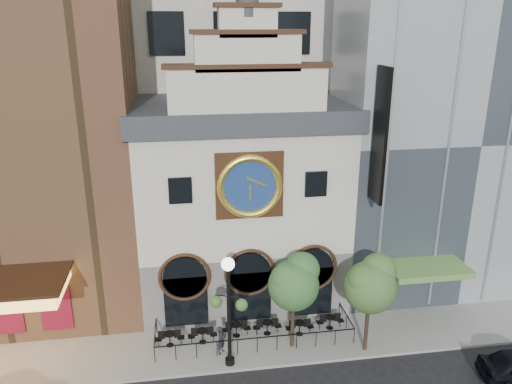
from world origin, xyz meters
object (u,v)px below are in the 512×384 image
object	(u,v)px
bistro_0	(170,338)
bistro_1	(203,335)
bistro_3	(267,327)
lamppost	(229,300)
bistro_4	(300,327)
pedestrian	(221,340)
bistro_5	(330,321)
tree_right	(371,283)
bistro_2	(236,329)
tree_left	(294,281)

from	to	relation	value
bistro_0	bistro_1	xyz separation A→B (m)	(1.76, 0.01, 0.00)
bistro_1	bistro_3	bearing A→B (deg)	4.02
bistro_0	lamppost	distance (m)	4.86
bistro_3	bistro_4	size ratio (longest dim) A/B	1.00
bistro_4	pedestrian	size ratio (longest dim) A/B	1.01
bistro_1	bistro_5	world-z (taller)	same
bistro_5	tree_right	bearing A→B (deg)	-57.62
bistro_2	lamppost	size ratio (longest dim) A/B	0.26
pedestrian	tree_right	xyz separation A→B (m)	(7.62, -0.83, 3.17)
bistro_0	bistro_4	distance (m)	7.14
pedestrian	bistro_1	bearing A→B (deg)	78.49
pedestrian	bistro_4	bearing A→B (deg)	-40.93
lamppost	tree_left	xyz separation A→B (m)	(3.51, 1.03, 0.19)
bistro_1	pedestrian	world-z (taller)	pedestrian
bistro_1	bistro_2	size ratio (longest dim) A/B	1.00
bistro_3	lamppost	bearing A→B (deg)	-135.88
bistro_2	bistro_4	xyz separation A→B (m)	(3.50, -0.37, 0.00)
bistro_2	bistro_3	world-z (taller)	same
tree_left	tree_right	bearing A→B (deg)	-13.28
bistro_5	bistro_0	bearing A→B (deg)	-178.46
bistro_0	tree_left	bearing A→B (deg)	-8.43
bistro_0	bistro_5	size ratio (longest dim) A/B	1.00
pedestrian	tree_left	world-z (taller)	tree_left
bistro_0	pedestrian	world-z (taller)	pedestrian
bistro_0	bistro_2	distance (m)	3.65
bistro_5	tree_left	world-z (taller)	tree_left
bistro_0	bistro_4	xyz separation A→B (m)	(7.14, -0.06, 0.00)
bistro_2	lamppost	distance (m)	4.02
pedestrian	lamppost	xyz separation A→B (m)	(0.35, -0.97, 2.91)
pedestrian	tree_right	bearing A→B (deg)	-59.42
lamppost	tree_left	bearing A→B (deg)	38.27
bistro_0	bistro_4	bearing A→B (deg)	-0.50
bistro_2	bistro_5	xyz separation A→B (m)	(5.34, -0.07, 0.00)
pedestrian	bistro_3	bearing A→B (deg)	-27.41
bistro_1	bistro_4	bearing A→B (deg)	-0.76
bistro_2	pedestrian	bearing A→B (deg)	-125.31
bistro_1	bistro_3	distance (m)	3.62
pedestrian	lamppost	distance (m)	3.09
bistro_3	tree_right	world-z (taller)	tree_right
bistro_4	tree_right	xyz separation A→B (m)	(3.17, -1.80, 3.49)
bistro_4	lamppost	xyz separation A→B (m)	(-4.10, -1.94, 3.23)
bistro_2	bistro_5	size ratio (longest dim) A/B	1.00
bistro_5	pedestrian	size ratio (longest dim) A/B	1.01
pedestrian	lamppost	size ratio (longest dim) A/B	0.26
lamppost	bistro_3	bearing A→B (deg)	66.04
bistro_2	bistro_4	bearing A→B (deg)	-6.07
bistro_2	tree_left	world-z (taller)	tree_left
bistro_5	pedestrian	world-z (taller)	pedestrian
bistro_3	bistro_2	bearing A→B (deg)	178.45
bistro_0	tree_left	xyz separation A→B (m)	(6.54, -0.97, 3.42)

